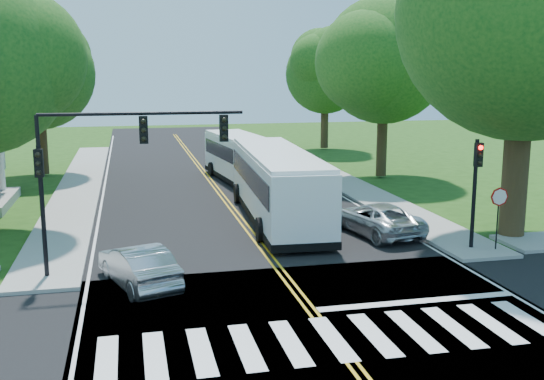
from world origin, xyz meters
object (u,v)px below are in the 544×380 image
object	(u,v)px
signal_nw	(110,154)
suv	(376,218)
signal_ne	(476,179)
bus_lead	(277,183)
dark_sedan	(315,182)
hatchback	(138,266)
bus_follow	(245,159)

from	to	relation	value
signal_nw	suv	size ratio (longest dim) A/B	1.40
signal_ne	bus_lead	bearing A→B (deg)	131.83
bus_lead	suv	xyz separation A→B (m)	(3.67, -3.78, -1.08)
dark_sedan	signal_nw	bearing A→B (deg)	50.36
hatchback	suv	distance (m)	11.55
bus_lead	bus_follow	bearing A→B (deg)	-88.57
bus_follow	dark_sedan	bearing A→B (deg)	128.18
hatchback	dark_sedan	world-z (taller)	hatchback
signal_nw	bus_follow	world-z (taller)	signal_nw
bus_lead	hatchback	distance (m)	11.02
hatchback	bus_follow	bearing A→B (deg)	-129.48
signal_nw	bus_follow	distance (m)	19.26
signal_nw	hatchback	xyz separation A→B (m)	(0.78, -1.37, -3.65)
signal_nw	suv	xyz separation A→B (m)	(11.29, 3.42, -3.66)
bus_lead	bus_follow	world-z (taller)	bus_lead
signal_ne	dark_sedan	xyz separation A→B (m)	(-2.57, 13.69, -2.35)
signal_nw	bus_follow	bearing A→B (deg)	65.52
signal_ne	hatchback	distance (m)	13.53
bus_lead	bus_follow	size ratio (longest dim) A/B	1.11
signal_ne	bus_follow	bearing A→B (deg)	109.56
signal_ne	dark_sedan	distance (m)	14.12
bus_follow	dark_sedan	size ratio (longest dim) A/B	2.87
signal_ne	bus_follow	world-z (taller)	signal_ne
signal_nw	hatchback	world-z (taller)	signal_nw
suv	signal_nw	bearing A→B (deg)	6.72
bus_follow	hatchback	xyz separation A→B (m)	(-7.12, -18.72, -0.88)
bus_follow	hatchback	world-z (taller)	bus_follow
hatchback	bus_lead	bearing A→B (deg)	-147.26
signal_nw	suv	distance (m)	12.35
bus_lead	hatchback	size ratio (longest dim) A/B	3.03
signal_nw	dark_sedan	size ratio (longest dim) A/B	1.72
signal_ne	signal_nw	bearing A→B (deg)	-179.95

